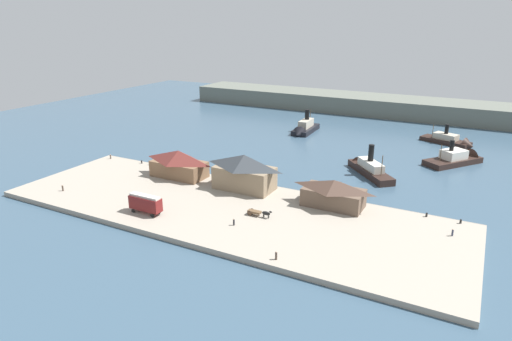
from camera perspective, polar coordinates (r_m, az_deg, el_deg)
ground_plane at (r=122.47m, az=1.25°, el=-1.61°), size 320.00×320.00×0.00m
quay_promenade at (r=104.49m, az=-4.19°, el=-5.06°), size 110.00×36.00×1.20m
seawall_edge at (r=119.29m, az=0.48°, el=-1.92°), size 110.00×0.80×1.00m
ferry_shed_central_terminal at (r=124.54m, az=-9.93°, el=0.91°), size 15.49×7.90×7.56m
ferry_shed_east_terminal at (r=113.50m, az=-1.51°, el=-0.15°), size 15.45×8.35×9.21m
ferry_shed_west_terminal at (r=105.03m, az=9.98°, el=-2.87°), size 14.28×7.60×6.48m
street_tram at (r=103.03m, az=-14.09°, el=-4.05°), size 8.01×2.52×4.42m
horse_cart at (r=99.08m, az=0.37°, el=-5.43°), size 5.92×1.40×1.87m
pedestrian_at_waters_edge at (r=95.17m, az=-2.88°, el=-6.68°), size 0.38×0.38×1.54m
pedestrian_near_west_shed at (r=123.74m, az=-23.68°, el=-2.09°), size 0.41×0.41×1.66m
pedestrian_near_cart at (r=99.08m, az=24.03°, el=-7.34°), size 0.39×0.39×1.57m
pedestrian_near_east_shed at (r=82.49m, az=2.62°, el=-10.94°), size 0.42×0.42×1.68m
pedestrian_walking_west at (r=146.65m, az=-18.27°, el=1.70°), size 0.38×0.38×1.53m
mooring_post_center_west at (r=137.34m, az=-13.53°, el=0.89°), size 0.44×0.44×0.90m
mooring_post_east at (r=139.44m, az=-14.55°, el=1.08°), size 0.44×0.44×0.90m
mooring_post_west at (r=106.14m, az=21.16°, el=-5.36°), size 0.44×0.44×0.90m
mooring_post_center_east at (r=105.69m, az=24.91°, el=-5.98°), size 0.44×0.44×0.90m
ferry_outer_harbor at (r=153.00m, az=24.72°, el=1.42°), size 17.68×20.62×10.03m
ferry_moored_west at (r=177.03m, az=6.24°, el=5.38°), size 6.93×18.92×10.79m
ferry_near_quay at (r=133.79m, az=14.17°, el=0.36°), size 17.94×19.26×10.18m
ferry_mid_harbor at (r=174.73m, az=23.95°, el=3.48°), size 19.55×11.95×8.99m
far_headland at (r=222.12m, az=14.24°, el=8.29°), size 180.00×24.00×8.00m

